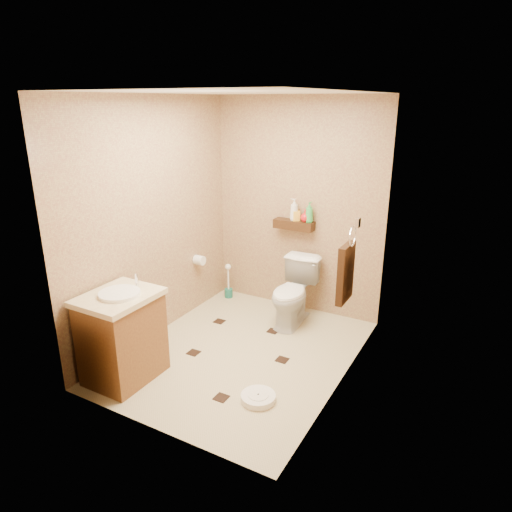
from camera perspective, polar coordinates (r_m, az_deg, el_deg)
The scene contains 18 objects.
ground at distance 4.55m, azimuth -1.81°, elevation -12.00°, with size 2.50×2.50×0.00m, color #C3B48E.
wall_back at distance 5.15m, azimuth 5.18°, elevation 6.06°, with size 2.00×0.04×2.40m, color tan.
wall_front at distance 3.12m, azimuth -13.82°, elevation -3.06°, with size 2.00×0.04×2.40m, color tan.
wall_left at distance 4.65m, azimuth -12.68°, elevation 4.26°, with size 0.04×2.50×2.40m, color tan.
wall_right at distance 3.68m, azimuth 11.51°, elevation 0.49°, with size 0.04×2.50×2.40m, color tan.
ceiling at distance 3.91m, azimuth -2.20°, elevation 19.79°, with size 2.00×2.50×0.02m, color silver.
wall_shelf at distance 5.12m, azimuth 4.76°, elevation 3.92°, with size 0.46×0.14×0.10m, color #3B2310.
floor_accents at distance 4.48m, azimuth -1.93°, elevation -12.51°, with size 1.15×1.34×0.01m.
toilet at distance 4.98m, azimuth 4.66°, elevation -4.60°, with size 0.40×0.70×0.71m, color white.
vanity at distance 4.17m, azimuth -16.37°, elevation -9.50°, with size 0.54×0.65×0.92m.
bathroom_scale at distance 3.92m, azimuth 0.28°, elevation -17.26°, with size 0.37×0.37×0.06m.
toilet_brush at distance 5.69m, azimuth -3.46°, elevation -3.72°, with size 0.10×0.10×0.44m.
towel_ring at distance 4.01m, azimuth 11.20°, elevation -1.78°, with size 0.12×0.30×0.76m.
toilet_paper at distance 5.27m, azimuth -7.10°, elevation -0.51°, with size 0.12×0.11×0.12m.
bottle_a at distance 5.08m, azimuth 4.80°, elevation 5.81°, with size 0.10×0.10×0.25m, color silver.
bottle_b at distance 5.08m, azimuth 5.01°, elevation 5.36°, with size 0.08×0.08×0.17m, color yellow.
bottle_c at distance 5.04m, azimuth 6.20°, elevation 5.03°, with size 0.11×0.11×0.14m, color red.
bottle_d at distance 5.01m, azimuth 6.67°, elevation 5.46°, with size 0.09×0.09×0.23m, color green.
Camera 1 is at (2.01, -3.35, 2.34)m, focal length 32.00 mm.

